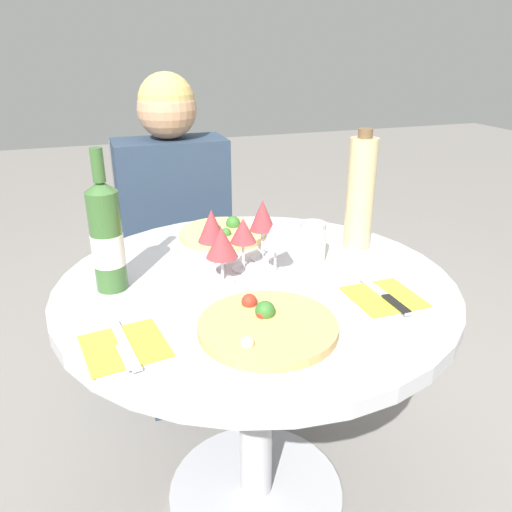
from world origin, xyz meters
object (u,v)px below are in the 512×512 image
seated_diner (180,254)px  tall_carafe (360,193)px  chair_behind_diner (175,263)px  wine_bottle (107,237)px  pizza_large (267,326)px  dining_table (256,334)px

seated_diner → tall_carafe: 0.77m
chair_behind_diner → wine_bottle: 0.89m
pizza_large → wine_bottle: size_ratio=0.85×
dining_table → tall_carafe: tall_carafe is taller
dining_table → wine_bottle: size_ratio=2.92×
seated_diner → pizza_large: bearing=91.1°
tall_carafe → seated_diner: bearing=127.2°
seated_diner → wine_bottle: seated_diner is taller
chair_behind_diner → pizza_large: (0.02, -1.04, 0.30)m
seated_diner → dining_table: bearing=96.3°
dining_table → chair_behind_diner: bearing=95.2°
tall_carafe → pizza_large: bearing=-138.9°
dining_table → chair_behind_diner: chair_behind_diner is taller
dining_table → pizza_large: (-0.06, -0.23, 0.17)m
seated_diner → pizza_large: (0.02, -0.89, 0.20)m
pizza_large → wine_bottle: bearing=133.3°
pizza_large → chair_behind_diner: bearing=91.0°
seated_diner → tall_carafe: seated_diner is taller
seated_diner → wine_bottle: size_ratio=3.53×
dining_table → wine_bottle: 0.45m
dining_table → seated_diner: (-0.07, 0.66, -0.03)m
chair_behind_diner → seated_diner: 0.17m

